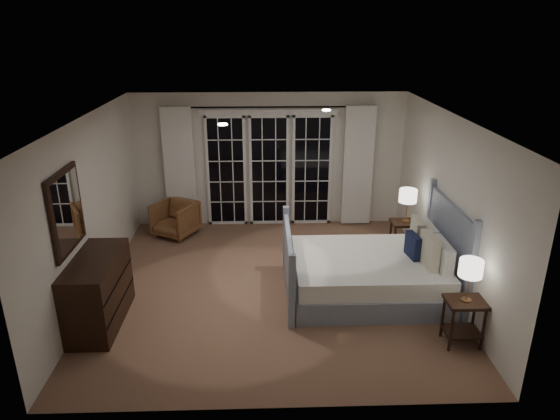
{
  "coord_description": "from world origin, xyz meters",
  "views": [
    {
      "loc": [
        -0.1,
        -6.52,
        3.68
      ],
      "look_at": [
        0.13,
        0.4,
        1.05
      ],
      "focal_mm": 32.0,
      "sensor_mm": 36.0,
      "label": 1
    }
  ],
  "objects_px": {
    "lamp_left": "(471,269)",
    "nightstand_right": "(404,233)",
    "bed": "(371,272)",
    "armchair": "(175,219)",
    "lamp_right": "(408,196)",
    "dresser": "(98,291)",
    "nightstand_left": "(464,315)"
  },
  "relations": [
    {
      "from": "lamp_left",
      "to": "nightstand_right",
      "type": "bearing_deg",
      "value": 91.18
    },
    {
      "from": "nightstand_left",
      "to": "lamp_left",
      "type": "height_order",
      "value": "lamp_left"
    },
    {
      "from": "bed",
      "to": "dresser",
      "type": "xyz_separation_m",
      "value": [
        -3.64,
        -0.63,
        0.12
      ]
    },
    {
      "from": "armchair",
      "to": "nightstand_right",
      "type": "bearing_deg",
      "value": 14.97
    },
    {
      "from": "bed",
      "to": "nightstand_left",
      "type": "xyz_separation_m",
      "value": [
        0.85,
        -1.23,
        0.05
      ]
    },
    {
      "from": "nightstand_left",
      "to": "armchair",
      "type": "xyz_separation_m",
      "value": [
        -3.98,
        3.42,
        -0.07
      ]
    },
    {
      "from": "armchair",
      "to": "lamp_right",
      "type": "bearing_deg",
      "value": 14.97
    },
    {
      "from": "nightstand_right",
      "to": "armchair",
      "type": "relative_size",
      "value": 0.86
    },
    {
      "from": "nightstand_right",
      "to": "lamp_left",
      "type": "distance_m",
      "value": 2.54
    },
    {
      "from": "nightstand_left",
      "to": "lamp_right",
      "type": "bearing_deg",
      "value": 91.18
    },
    {
      "from": "nightstand_right",
      "to": "lamp_left",
      "type": "xyz_separation_m",
      "value": [
        0.05,
        -2.46,
        0.62
      ]
    },
    {
      "from": "nightstand_left",
      "to": "lamp_right",
      "type": "xyz_separation_m",
      "value": [
        -0.05,
        2.46,
        0.65
      ]
    },
    {
      "from": "bed",
      "to": "nightstand_right",
      "type": "distance_m",
      "value": 1.47
    },
    {
      "from": "nightstand_right",
      "to": "dresser",
      "type": "bearing_deg",
      "value": -157.33
    },
    {
      "from": "nightstand_left",
      "to": "armchair",
      "type": "relative_size",
      "value": 0.86
    },
    {
      "from": "bed",
      "to": "lamp_left",
      "type": "relative_size",
      "value": 4.35
    },
    {
      "from": "nightstand_right",
      "to": "dresser",
      "type": "height_order",
      "value": "dresser"
    },
    {
      "from": "dresser",
      "to": "armchair",
      "type": "bearing_deg",
      "value": 79.71
    },
    {
      "from": "armchair",
      "to": "dresser",
      "type": "distance_m",
      "value": 2.87
    },
    {
      "from": "armchair",
      "to": "bed",
      "type": "bearing_deg",
      "value": -6.3
    },
    {
      "from": "dresser",
      "to": "nightstand_right",
      "type": "bearing_deg",
      "value": 22.67
    },
    {
      "from": "nightstand_right",
      "to": "dresser",
      "type": "distance_m",
      "value": 4.82
    },
    {
      "from": "lamp_left",
      "to": "armchair",
      "type": "height_order",
      "value": "lamp_left"
    },
    {
      "from": "bed",
      "to": "armchair",
      "type": "height_order",
      "value": "bed"
    },
    {
      "from": "nightstand_right",
      "to": "lamp_right",
      "type": "height_order",
      "value": "lamp_right"
    },
    {
      "from": "armchair",
      "to": "lamp_left",
      "type": "bearing_deg",
      "value": -11.98
    },
    {
      "from": "bed",
      "to": "nightstand_left",
      "type": "bearing_deg",
      "value": -55.3
    },
    {
      "from": "bed",
      "to": "lamp_right",
      "type": "bearing_deg",
      "value": 56.94
    },
    {
      "from": "bed",
      "to": "lamp_left",
      "type": "distance_m",
      "value": 1.64
    },
    {
      "from": "nightstand_left",
      "to": "lamp_right",
      "type": "relative_size",
      "value": 1.07
    },
    {
      "from": "nightstand_right",
      "to": "armchair",
      "type": "height_order",
      "value": "armchair"
    },
    {
      "from": "lamp_left",
      "to": "bed",
      "type": "bearing_deg",
      "value": 124.7
    }
  ]
}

